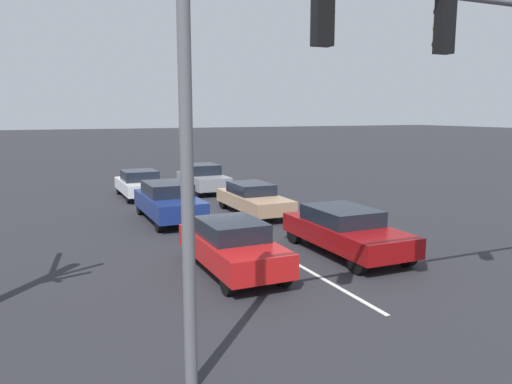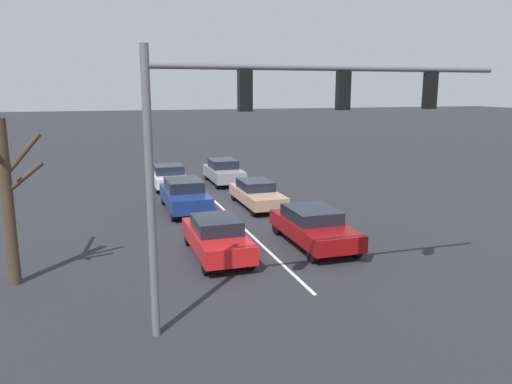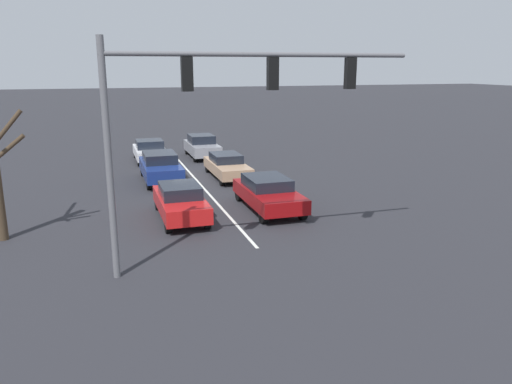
{
  "view_description": "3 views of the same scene",
  "coord_description": "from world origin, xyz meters",
  "px_view_note": "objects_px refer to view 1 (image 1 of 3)",
  "views": [
    {
      "loc": [
        6.73,
        19.66,
        4.3
      ],
      "look_at": [
        0.67,
        6.18,
        1.94
      ],
      "focal_mm": 35.0,
      "sensor_mm": 36.0,
      "label": 1
    },
    {
      "loc": [
        5.75,
        23.98,
        5.87
      ],
      "look_at": [
        0.19,
        6.5,
        2.07
      ],
      "focal_mm": 35.0,
      "sensor_mm": 36.0,
      "label": 2
    },
    {
      "loc": [
        4.86,
        26.85,
        6.05
      ],
      "look_at": [
        -0.72,
        9.13,
        1.34
      ],
      "focal_mm": 35.0,
      "sensor_mm": 36.0,
      "label": 3
    }
  ],
  "objects_px": {
    "car_navy_midlane_second": "(169,201)",
    "car_tan_leftlane_second": "(253,198)",
    "car_white_midlane_third": "(140,184)",
    "car_maroon_leftlane_front": "(345,230)",
    "car_gray_leftlane_third": "(203,178)",
    "traffic_signal_gantry": "(356,67)",
    "car_red_midlane_front": "(232,245)"
  },
  "relations": [
    {
      "from": "car_navy_midlane_second",
      "to": "car_tan_leftlane_second",
      "type": "bearing_deg",
      "value": 176.99
    },
    {
      "from": "car_tan_leftlane_second",
      "to": "car_white_midlane_third",
      "type": "relative_size",
      "value": 1.14
    },
    {
      "from": "car_maroon_leftlane_front",
      "to": "car_gray_leftlane_third",
      "type": "xyz_separation_m",
      "value": [
        0.19,
        -13.36,
        0.02
      ]
    },
    {
      "from": "car_maroon_leftlane_front",
      "to": "traffic_signal_gantry",
      "type": "height_order",
      "value": "traffic_signal_gantry"
    },
    {
      "from": "car_tan_leftlane_second",
      "to": "traffic_signal_gantry",
      "type": "relative_size",
      "value": 0.5
    },
    {
      "from": "car_red_midlane_front",
      "to": "car_navy_midlane_second",
      "type": "distance_m",
      "value": 7.1
    },
    {
      "from": "car_red_midlane_front",
      "to": "car_tan_leftlane_second",
      "type": "height_order",
      "value": "car_red_midlane_front"
    },
    {
      "from": "car_tan_leftlane_second",
      "to": "traffic_signal_gantry",
      "type": "distance_m",
      "value": 13.32
    },
    {
      "from": "car_navy_midlane_second",
      "to": "car_white_midlane_third",
      "type": "height_order",
      "value": "car_navy_midlane_second"
    },
    {
      "from": "car_red_midlane_front",
      "to": "car_navy_midlane_second",
      "type": "relative_size",
      "value": 0.95
    },
    {
      "from": "car_navy_midlane_second",
      "to": "traffic_signal_gantry",
      "type": "height_order",
      "value": "traffic_signal_gantry"
    },
    {
      "from": "car_red_midlane_front",
      "to": "traffic_signal_gantry",
      "type": "bearing_deg",
      "value": 92.45
    },
    {
      "from": "car_navy_midlane_second",
      "to": "car_white_midlane_third",
      "type": "bearing_deg",
      "value": -90.48
    },
    {
      "from": "car_tan_leftlane_second",
      "to": "traffic_signal_gantry",
      "type": "xyz_separation_m",
      "value": [
        3.48,
        12.1,
        4.37
      ]
    },
    {
      "from": "car_tan_leftlane_second",
      "to": "car_white_midlane_third",
      "type": "bearing_deg",
      "value": -60.19
    },
    {
      "from": "car_red_midlane_front",
      "to": "traffic_signal_gantry",
      "type": "relative_size",
      "value": 0.47
    },
    {
      "from": "car_red_midlane_front",
      "to": "car_gray_leftlane_third",
      "type": "distance_m",
      "value": 14.07
    },
    {
      "from": "car_gray_leftlane_third",
      "to": "traffic_signal_gantry",
      "type": "bearing_deg",
      "value": 79.67
    },
    {
      "from": "car_red_midlane_front",
      "to": "car_navy_midlane_second",
      "type": "height_order",
      "value": "car_navy_midlane_second"
    },
    {
      "from": "car_navy_midlane_second",
      "to": "car_gray_leftlane_third",
      "type": "height_order",
      "value": "car_navy_midlane_second"
    },
    {
      "from": "car_navy_midlane_second",
      "to": "car_gray_leftlane_third",
      "type": "distance_m",
      "value": 7.41
    },
    {
      "from": "car_navy_midlane_second",
      "to": "traffic_signal_gantry",
      "type": "xyz_separation_m",
      "value": [
        -0.15,
        12.29,
        4.25
      ]
    },
    {
      "from": "car_navy_midlane_second",
      "to": "car_tan_leftlane_second",
      "type": "height_order",
      "value": "car_navy_midlane_second"
    },
    {
      "from": "car_maroon_leftlane_front",
      "to": "car_tan_leftlane_second",
      "type": "height_order",
      "value": "car_maroon_leftlane_front"
    },
    {
      "from": "car_tan_leftlane_second",
      "to": "car_gray_leftlane_third",
      "type": "distance_m",
      "value": 6.68
    },
    {
      "from": "car_navy_midlane_second",
      "to": "traffic_signal_gantry",
      "type": "bearing_deg",
      "value": 90.72
    },
    {
      "from": "car_maroon_leftlane_front",
      "to": "car_white_midlane_third",
      "type": "relative_size",
      "value": 1.16
    },
    {
      "from": "car_red_midlane_front",
      "to": "car_navy_midlane_second",
      "type": "xyz_separation_m",
      "value": [
        -0.07,
        -7.1,
        0.07
      ]
    },
    {
      "from": "car_maroon_leftlane_front",
      "to": "car_navy_midlane_second",
      "type": "height_order",
      "value": "car_navy_midlane_second"
    },
    {
      "from": "car_tan_leftlane_second",
      "to": "car_navy_midlane_second",
      "type": "bearing_deg",
      "value": -3.01
    },
    {
      "from": "car_navy_midlane_second",
      "to": "car_gray_leftlane_third",
      "type": "xyz_separation_m",
      "value": [
        -3.58,
        -6.49,
        -0.04
      ]
    },
    {
      "from": "car_maroon_leftlane_front",
      "to": "car_tan_leftlane_second",
      "type": "relative_size",
      "value": 1.02
    }
  ]
}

